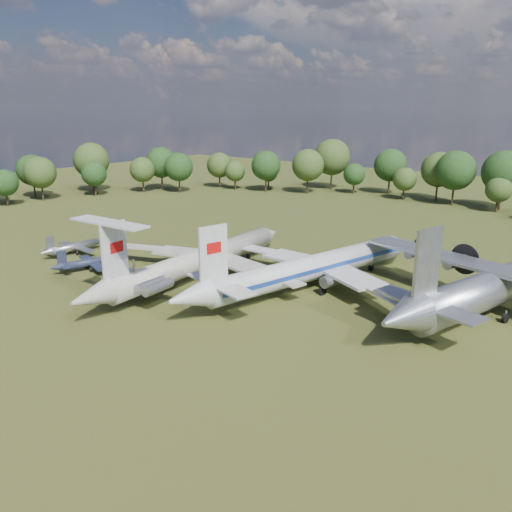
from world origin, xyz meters
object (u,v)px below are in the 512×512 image
Objects in this scene: tu104_jet at (314,272)px; small_prop_west at (90,264)px; small_prop_northwest at (75,248)px; il62_airliner at (200,264)px; person_on_il62 at (134,265)px; an12_transport at (491,292)px.

small_prop_west is at bearing -141.38° from tu104_jet.
il62_airliner is at bearing 10.81° from small_prop_northwest.
small_prop_northwest is at bearing -151.39° from tu104_jet.
tu104_jet is at bearing 16.61° from small_prop_northwest.
small_prop_west is at bearing -18.45° from small_prop_northwest.
small_prop_west is (-16.84, -8.13, -1.37)m from il62_airliner.
small_prop_west is 7.76× the size of person_on_il62.
il62_airliner is 3.50× the size of small_prop_northwest.
tu104_jet is at bearing -150.58° from an12_transport.
il62_airliner is at bearing -142.17° from tu104_jet.
small_prop_west is (-55.13, -21.04, -1.89)m from an12_transport.
tu104_jet is (15.80, 7.11, 0.15)m from il62_airliner.
tu104_jet is 1.14× the size of an12_transport.
an12_transport is at bearing -133.72° from person_on_il62.
small_prop_northwest reaches higher than small_prop_west.
tu104_jet is 23.23m from an12_transport.
small_prop_northwest is (-65.37, -17.30, -1.86)m from an12_transport.
an12_transport is 3.20× the size of small_prop_northwest.
il62_airliner is 0.96× the size of tu104_jet.
person_on_il62 reaches higher than il62_airliner.
small_prop_northwest is at bearing -174.68° from il62_airliner.
small_prop_northwest is (-10.24, 3.73, 0.03)m from small_prop_west.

